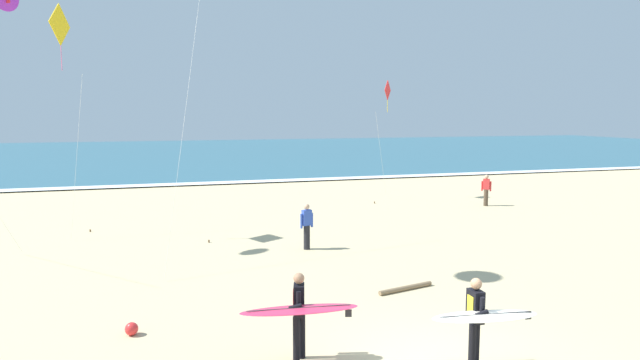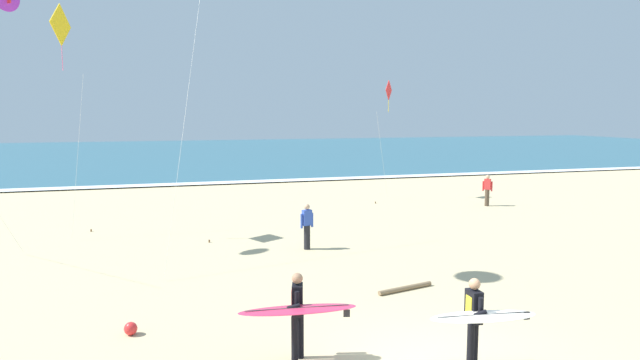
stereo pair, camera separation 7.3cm
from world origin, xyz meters
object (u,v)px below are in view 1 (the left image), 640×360
Objects in this scene: kite_diamond_golden_mid at (60,30)px; surfer_lead at (480,316)px; surfer_trailing at (299,310)px; beach_ball at (132,329)px; bystander_red_top at (486,190)px; kite_diamond_scarlet_near at (387,94)px; bystander_blue_top at (307,226)px; driftwood_log at (406,288)px.

surfer_lead is at bearing -58.17° from kite_diamond_golden_mid.
surfer_lead is 17.32m from kite_diamond_golden_mid.
beach_ball is (-3.05, 2.35, -0.90)m from surfer_trailing.
bystander_red_top is 5.68× the size of beach_ball.
surfer_lead is 21.38m from kite_diamond_scarlet_near.
bystander_blue_top is at bearing -151.40° from bystander_red_top.
beach_ball is (2.37, -9.99, -7.46)m from kite_diamond_golden_mid.
surfer_lead reaches higher than bystander_blue_top.
surfer_trailing is 1.40× the size of bystander_red_top.
kite_diamond_golden_mid is (-15.31, -6.09, 1.91)m from kite_diamond_scarlet_near.
bystander_blue_top is (7.97, -3.84, -6.79)m from kite_diamond_golden_mid.
bystander_blue_top is 12.73m from bystander_red_top.
surfer_trailing is 21.43m from kite_diamond_scarlet_near.
driftwood_log is at bearing -75.86° from bystander_blue_top.
kite_diamond_golden_mid is (-5.42, 12.34, 6.56)m from surfer_trailing.
kite_diamond_golden_mid is at bearing -158.31° from kite_diamond_scarlet_near.
driftwood_log is at bearing 80.27° from surfer_lead.
bystander_red_top is (13.72, 14.59, -0.23)m from surfer_trailing.
kite_diamond_golden_mid is 5.36× the size of bystander_blue_top.
surfer_lead is 4.83m from driftwood_log.
surfer_trailing is 14.99m from kite_diamond_golden_mid.
bystander_red_top is at bearing 36.14° from beach_ball.
surfer_trailing is (-3.04, 1.28, -0.00)m from surfer_lead.
bystander_red_top is at bearing 28.60° from bystander_blue_top.
surfer_trailing is 0.35× the size of kite_diamond_scarlet_near.
kite_diamond_golden_mid reaches higher than bystander_blue_top.
bystander_blue_top is 5.33m from driftwood_log.
bystander_red_top reaches higher than driftwood_log.
driftwood_log is at bearing 41.39° from surfer_trailing.
surfer_lead is 1.31× the size of bystander_red_top.
bystander_red_top is at bearing -45.05° from kite_diamond_scarlet_near.
bystander_blue_top is (2.55, 8.50, -0.23)m from surfer_trailing.
driftwood_log is (3.84, 3.38, -0.98)m from surfer_trailing.
kite_diamond_scarlet_near is 0.76× the size of kite_diamond_golden_mid.
beach_ball reaches higher than driftwood_log.
surfer_trailing is at bearing -133.23° from bystander_red_top.
surfer_trailing is 20.03m from bystander_red_top.
surfer_lead is 7.44× the size of beach_ball.
surfer_lead reaches higher than beach_ball.
kite_diamond_scarlet_near is at bearing 70.83° from surfer_lead.
surfer_lead is at bearing -87.13° from bystander_blue_top.
surfer_lead is 0.24× the size of kite_diamond_golden_mid.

